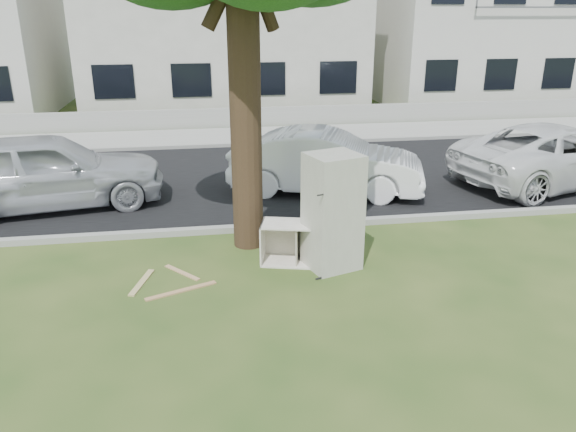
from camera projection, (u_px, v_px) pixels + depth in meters
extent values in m
plane|color=#2A4518|center=(285.00, 287.00, 8.75)|extent=(120.00, 120.00, 0.00)
cube|color=black|center=(249.00, 178.00, 14.30)|extent=(120.00, 7.00, 0.01)
cube|color=gray|center=(266.00, 230.00, 11.02)|extent=(120.00, 0.18, 0.12)
cube|color=gray|center=(239.00, 147.00, 17.58)|extent=(120.00, 0.18, 0.12)
cube|color=gray|center=(235.00, 137.00, 18.92)|extent=(120.00, 2.80, 0.01)
cube|color=gray|center=(232.00, 118.00, 20.28)|extent=(120.00, 0.15, 0.70)
cylinder|color=black|center=(245.00, 102.00, 9.45)|extent=(0.54, 0.54, 5.20)
cube|color=beige|center=(222.00, 20.00, 23.68)|extent=(11.00, 8.00, 7.20)
cube|color=beige|center=(486.00, 26.00, 25.56)|extent=(10.00, 8.00, 6.60)
cube|color=beige|center=(333.00, 212.00, 9.15)|extent=(0.99, 0.95, 1.93)
cube|color=silver|center=(289.00, 243.00, 9.51)|extent=(1.02, 0.78, 0.71)
cube|color=tan|center=(181.00, 291.00, 8.62)|extent=(1.09, 0.51, 0.02)
cube|color=tan|center=(182.00, 273.00, 9.22)|extent=(0.59, 0.67, 0.02)
cube|color=tan|center=(142.00, 282.00, 8.89)|extent=(0.34, 0.89, 0.02)
imported|color=white|center=(327.00, 162.00, 12.99)|extent=(4.70, 2.88, 1.46)
imported|color=silver|center=(557.00, 154.00, 13.69)|extent=(5.72, 3.69, 1.47)
imported|color=#B6B8BE|center=(47.00, 171.00, 11.98)|extent=(5.11, 2.76, 1.65)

